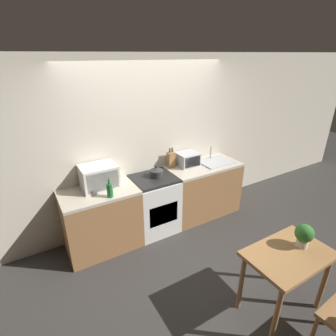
% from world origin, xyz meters
% --- Properties ---
extents(ground_plane, '(16.00, 16.00, 0.00)m').
position_xyz_m(ground_plane, '(0.00, 0.00, 0.00)').
color(ground_plane, '#33302D').
extents(wall_back, '(10.00, 0.06, 2.60)m').
position_xyz_m(wall_back, '(0.00, 1.17, 1.30)').
color(wall_back, beige).
rests_on(wall_back, ground_plane).
extents(counter_left_run, '(1.01, 0.62, 0.90)m').
position_xyz_m(counter_left_run, '(-0.94, 0.83, 0.45)').
color(counter_left_run, olive).
rests_on(counter_left_run, ground_plane).
extents(counter_right_run, '(1.23, 0.62, 0.90)m').
position_xyz_m(counter_right_run, '(0.83, 0.83, 0.45)').
color(counter_right_run, olive).
rests_on(counter_right_run, ground_plane).
extents(stove_range, '(0.64, 0.62, 0.90)m').
position_xyz_m(stove_range, '(-0.11, 0.82, 0.45)').
color(stove_range, silver).
rests_on(stove_range, ground_plane).
extents(kettle, '(0.20, 0.20, 0.18)m').
position_xyz_m(kettle, '(-0.05, 0.84, 0.97)').
color(kettle, '#2D2D2D').
rests_on(kettle, stove_range).
extents(microwave, '(0.48, 0.36, 0.32)m').
position_xyz_m(microwave, '(-0.87, 0.93, 1.06)').
color(microwave, silver).
rests_on(microwave, counter_left_run).
extents(bottle, '(0.08, 0.08, 0.25)m').
position_xyz_m(bottle, '(-0.84, 0.61, 1.00)').
color(bottle, '#1E662D').
rests_on(bottle, counter_left_run).
extents(knife_block, '(0.11, 0.09, 0.32)m').
position_xyz_m(knife_block, '(0.32, 1.03, 1.03)').
color(knife_block, '#9E7042').
rests_on(knife_block, counter_right_run).
extents(toaster_oven, '(0.33, 0.30, 0.21)m').
position_xyz_m(toaster_oven, '(0.59, 0.96, 1.01)').
color(toaster_oven, '#ADAFB5').
rests_on(toaster_oven, counter_right_run).
extents(sink_basin, '(0.55, 0.42, 0.24)m').
position_xyz_m(sink_basin, '(1.08, 0.83, 0.91)').
color(sink_basin, '#ADAFB5').
rests_on(sink_basin, counter_right_run).
extents(dining_table, '(0.87, 0.57, 0.76)m').
position_xyz_m(dining_table, '(0.40, -1.13, 0.64)').
color(dining_table, '#9E7042').
rests_on(dining_table, ground_plane).
extents(potted_plant, '(0.18, 0.18, 0.26)m').
position_xyz_m(potted_plant, '(0.59, -1.13, 0.90)').
color(potted_plant, beige).
rests_on(potted_plant, dining_table).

